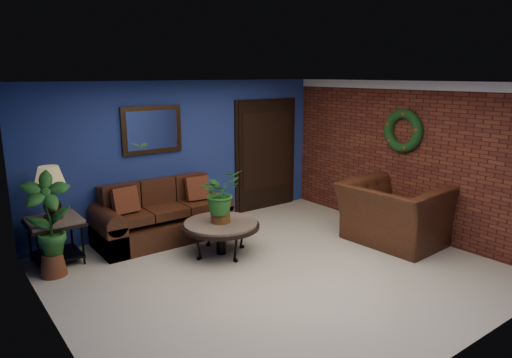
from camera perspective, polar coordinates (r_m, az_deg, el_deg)
floor at (r=6.32m, az=2.46°, el=-11.36°), size 5.50×5.50×0.00m
wall_back at (r=7.97m, az=-8.87°, el=3.07°), size 5.50×0.04×2.50m
wall_left at (r=4.74m, az=-24.25°, el=-4.82°), size 0.04×5.00×2.50m
wall_right_brick at (r=7.91m, az=18.23°, el=2.49°), size 0.04×5.00×2.50m
ceiling at (r=5.75m, az=2.71°, el=11.94°), size 5.50×5.00×0.02m
crown_molding at (r=7.77m, az=18.73°, el=11.05°), size 0.03×5.00×0.14m
wall_mirror at (r=7.60m, az=-12.87°, el=6.01°), size 1.02×0.06×0.77m
closet_door at (r=8.91m, az=1.25°, el=2.97°), size 1.44×0.06×2.18m
wreath at (r=7.82m, az=17.91°, el=5.75°), size 0.16×0.72×0.72m
sofa at (r=7.53m, az=-11.71°, el=-5.00°), size 2.11×0.91×0.95m
coffee_table at (r=6.73m, az=-4.43°, el=-5.87°), size 1.14×1.14×0.49m
end_table at (r=6.96m, az=-23.86°, el=-5.72°), size 0.72×0.72×0.65m
table_lamp at (r=6.80m, az=-24.33°, el=-0.84°), size 0.43×0.43×0.71m
side_chair at (r=7.83m, az=-6.98°, el=-2.73°), size 0.40×0.40×0.87m
armchair at (r=7.45m, az=16.86°, el=-4.17°), size 1.36×1.53×0.95m
coffee_plant at (r=6.59m, az=-4.50°, el=-1.87°), size 0.64×0.57×0.78m
floor_plant at (r=8.01m, az=13.84°, el=-3.12°), size 0.44×0.39×0.83m
tall_plant at (r=6.48m, az=-24.52°, el=-4.86°), size 0.69×0.56×1.39m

